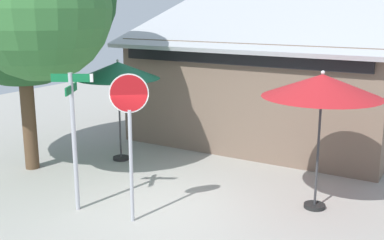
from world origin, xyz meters
name	(u,v)px	position (x,y,z in m)	size (l,w,h in m)	color
ground_plane	(165,208)	(0.00, 0.00, -0.05)	(28.00, 28.00, 0.10)	#9E9B93
cafe_building	(265,88)	(-0.14, 5.71, 1.68)	(8.05, 4.65, 4.36)	#705B4C
street_sign_post	(74,129)	(-1.44, -1.06, 1.72)	(0.74, 0.68, 2.83)	#A8AAB2
stop_sign	(130,121)	(-0.13, -0.93, 2.00)	(0.58, 0.47, 2.89)	#A8AAB2
patio_umbrella_forest_green_left	(118,71)	(-2.76, 1.99, 2.43)	(2.20, 2.20, 2.74)	black
patio_umbrella_crimson_center	(322,87)	(2.75, 1.49, 2.55)	(2.37, 2.37, 2.87)	black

